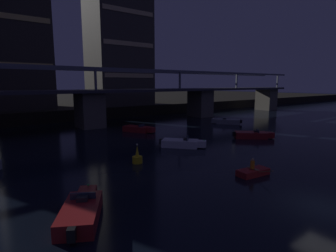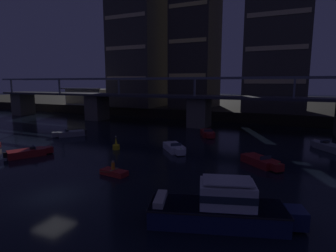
# 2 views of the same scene
# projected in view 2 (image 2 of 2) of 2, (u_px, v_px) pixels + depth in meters

# --- Properties ---
(ground_plane) EXTENTS (400.00, 400.00, 0.00)m
(ground_plane) POSITION_uv_depth(u_px,v_px,m) (52.00, 196.00, 20.42)
(ground_plane) COLOR black
(far_riverbank) EXTENTS (240.00, 80.00, 2.20)m
(far_riverbank) POSITION_uv_depth(u_px,v_px,m) (242.00, 104.00, 95.29)
(far_riverbank) COLOR black
(far_riverbank) RESTS_ON ground
(river_bridge) EXTENTS (103.19, 6.40, 9.38)m
(river_bridge) POSITION_uv_depth(u_px,v_px,m) (199.00, 105.00, 51.64)
(river_bridge) COLOR #605B51
(river_bridge) RESTS_ON ground
(tower_west_low) EXTENTS (12.13, 13.57, 36.83)m
(tower_west_low) POSITION_uv_depth(u_px,v_px,m) (139.00, 36.00, 70.69)
(tower_west_low) COLOR #423D38
(tower_west_low) RESTS_ON far_riverbank
(tower_west_tall) EXTENTS (9.93, 12.78, 39.97)m
(tower_west_tall) POSITION_uv_depth(u_px,v_px,m) (196.00, 27.00, 67.44)
(tower_west_tall) COLOR #38332D
(tower_west_tall) RESTS_ON far_riverbank
(tower_central) EXTENTS (12.50, 9.98, 32.83)m
(tower_central) POSITION_uv_depth(u_px,v_px,m) (278.00, 34.00, 56.73)
(tower_central) COLOR #423D38
(tower_central) RESTS_ON far_riverbank
(waterfront_pavilion) EXTENTS (12.40, 7.40, 4.70)m
(waterfront_pavilion) POSITION_uv_depth(u_px,v_px,m) (89.00, 97.00, 77.29)
(waterfront_pavilion) COLOR #B2AD9E
(waterfront_pavilion) RESTS_ON far_riverbank
(cabin_cruiser_near_left) EXTENTS (9.34, 4.97, 2.79)m
(cabin_cruiser_near_left) POSITION_uv_depth(u_px,v_px,m) (222.00, 207.00, 16.26)
(cabin_cruiser_near_left) COLOR #19234C
(cabin_cruiser_near_left) RESTS_ON ground
(speedboat_near_center) EXTENTS (3.56, 4.88, 1.16)m
(speedboat_near_center) POSITION_uv_depth(u_px,v_px,m) (29.00, 153.00, 31.42)
(speedboat_near_center) COLOR maroon
(speedboat_near_center) RESTS_ON ground
(speedboat_near_right) EXTENTS (4.48, 4.29, 1.16)m
(speedboat_near_right) POSITION_uv_depth(u_px,v_px,m) (261.00, 161.00, 27.89)
(speedboat_near_right) COLOR maroon
(speedboat_near_right) RESTS_ON ground
(speedboat_mid_center) EXTENTS (4.10, 4.62, 1.16)m
(speedboat_mid_center) POSITION_uv_depth(u_px,v_px,m) (70.00, 134.00, 43.12)
(speedboat_mid_center) COLOR gray
(speedboat_mid_center) RESTS_ON ground
(speedboat_mid_right) EXTENTS (3.34, 4.97, 1.16)m
(speedboat_mid_right) POSITION_uv_depth(u_px,v_px,m) (208.00, 133.00, 43.31)
(speedboat_mid_right) COLOR maroon
(speedboat_mid_right) RESTS_ON ground
(speedboat_far_left) EXTENTS (3.97, 4.70, 1.16)m
(speedboat_far_left) POSITION_uv_depth(u_px,v_px,m) (328.00, 147.00, 34.25)
(speedboat_far_left) COLOR gray
(speedboat_far_left) RESTS_ON ground
(speedboat_far_center) EXTENTS (4.21, 4.55, 1.16)m
(speedboat_far_center) POSITION_uv_depth(u_px,v_px,m) (174.00, 148.00, 33.71)
(speedboat_far_center) COLOR silver
(speedboat_far_center) RESTS_ON ground
(channel_buoy) EXTENTS (0.90, 0.90, 1.76)m
(channel_buoy) POSITION_uv_depth(u_px,v_px,m) (116.00, 146.00, 34.52)
(channel_buoy) COLOR yellow
(channel_buoy) RESTS_ON ground
(dinghy_with_paddler) EXTENTS (2.71, 2.50, 1.36)m
(dinghy_with_paddler) POSITION_uv_depth(u_px,v_px,m) (114.00, 172.00, 25.04)
(dinghy_with_paddler) COLOR maroon
(dinghy_with_paddler) RESTS_ON ground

